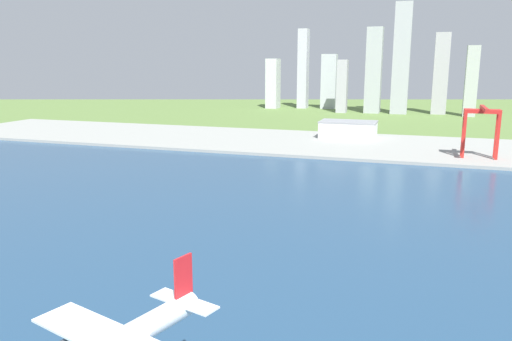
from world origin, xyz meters
TOP-DOWN VIEW (x-y plane):
  - ground_plane at (0.00, 300.00)m, footprint 2400.00×2400.00m
  - water_bay at (0.00, 240.00)m, footprint 840.00×360.00m
  - industrial_pier at (0.00, 490.00)m, footprint 840.00×140.00m
  - port_crane_red at (93.32, 450.55)m, footprint 25.47×40.30m
  - warehouse_main at (-15.08, 524.84)m, footprint 52.74×31.95m
  - distant_skyline at (-36.36, 814.11)m, footprint 307.03×74.41m

SIDE VIEW (x-z plane):
  - ground_plane at x=0.00m, z-range 0.00..0.00m
  - water_bay at x=0.00m, z-range 0.00..0.15m
  - industrial_pier at x=0.00m, z-range 0.00..2.50m
  - warehouse_main at x=-15.08m, z-range 2.52..18.42m
  - port_crane_red at x=93.32m, z-range 11.20..50.41m
  - distant_skyline at x=-36.36m, z-range -20.99..133.12m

